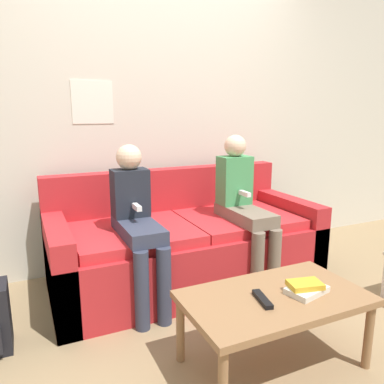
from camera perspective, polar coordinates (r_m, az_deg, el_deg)
The scene contains 8 objects.
ground_plane at distance 2.55m, azimuth 4.20°, elevation -18.10°, with size 10.00×10.00×0.00m, color #937A56.
wall_back at distance 3.20m, azimuth -5.18°, elevation 12.46°, with size 8.00×0.06×2.60m.
couch at distance 2.88m, azimuth -1.14°, elevation -8.09°, with size 1.97×0.89×0.83m.
coffee_table at distance 2.00m, azimuth 12.48°, elevation -16.19°, with size 0.92×0.53×0.39m.
person_left at distance 2.45m, azimuth -8.37°, elevation -4.00°, with size 0.24×0.60×1.07m.
person_right at distance 2.78m, azimuth 7.90°, elevation -1.69°, with size 0.24×0.60×1.11m.
tv_remote at distance 1.90m, azimuth 10.68°, elevation -15.75°, with size 0.07×0.17×0.02m.
book_stack at distance 2.03m, azimuth 16.99°, elevation -13.82°, with size 0.23×0.18×0.06m.
Camera 1 is at (-1.08, -1.92, 1.29)m, focal length 35.00 mm.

